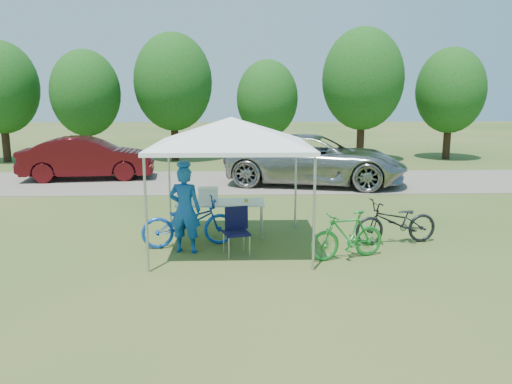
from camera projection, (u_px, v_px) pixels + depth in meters
ground at (232, 247)px, 10.58m from camera, size 100.00×100.00×0.00m
gravel_strip at (235, 182)px, 18.42m from camera, size 24.00×5.00×0.02m
canopy at (231, 121)px, 10.07m from camera, size 4.53×4.53×3.00m
treeline at (230, 87)px, 23.67m from camera, size 24.89×4.28×6.30m
folding_table at (220, 203)px, 11.23m from camera, size 1.96×0.82×0.81m
folding_chair at (236, 226)px, 10.06m from camera, size 0.59×0.61×0.94m
cooler at (208, 195)px, 11.18m from camera, size 0.44×0.30×0.32m
ice_cream_cup at (246, 201)px, 11.18m from camera, size 0.08×0.08×0.06m
cyclist at (185, 210)px, 10.05m from camera, size 0.72×0.54×1.78m
bike_blue at (189, 222)px, 10.52m from camera, size 2.08×1.11×1.04m
bike_green at (347, 235)px, 9.72m from camera, size 1.64×0.89×0.95m
bike_dark at (397, 222)px, 10.70m from camera, size 1.93×0.96×0.97m
minivan at (315, 159)px, 17.77m from camera, size 6.86×4.32×1.77m
sedan at (88, 158)px, 18.84m from camera, size 5.03×2.30×1.60m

